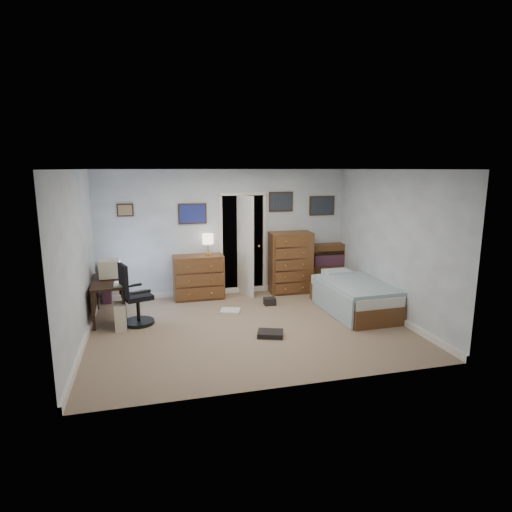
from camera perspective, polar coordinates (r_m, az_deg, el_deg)
The scene contains 15 objects.
floor at distance 7.01m, azimuth -0.96°, elevation -9.48°, with size 5.00×4.00×0.02m, color gray.
computer_desk at distance 7.67m, azimuth -19.64°, elevation -4.22°, with size 0.59×1.18×0.66m.
crt_monitor at distance 7.74m, azimuth -18.95°, elevation -1.62°, with size 0.36×0.34×0.32m.
keyboard at distance 7.28m, azimuth -17.92°, elevation -3.61°, with size 0.13×0.35×0.02m, color beige.
pc_tower at distance 7.22m, azimuth -17.61°, elevation -7.66°, with size 0.20×0.38×0.40m.
office_chair at distance 7.25m, azimuth -15.93°, elevation -5.83°, with size 0.63×0.63×1.03m.
media_stack at distance 8.55m, azimuth -19.35°, elevation -3.41°, with size 0.16×0.16×0.79m, color maroon.
low_dresser at distance 8.46m, azimuth -7.67°, elevation -2.78°, with size 0.96×0.48×0.86m, color brown.
table_lamp at distance 8.33m, azimuth -6.44°, elevation 2.18°, with size 0.22×0.22×0.42m.
doorway at distance 8.97m, azimuth -2.19°, elevation 1.89°, with size 0.96×1.12×2.05m.
tall_dresser at distance 8.79m, azimuth 4.58°, elevation -0.84°, with size 0.85×0.50×1.25m, color brown.
headboard_bookcase at distance 9.27m, azimuth 10.00°, elevation -1.09°, with size 1.06×0.29×0.95m.
bed at distance 7.86m, azimuth 12.80°, elevation -5.20°, with size 1.03×1.85×0.60m.
wall_posters at distance 8.64m, azimuth -0.37°, elevation 6.51°, with size 4.38×0.04×0.60m.
floor_clutter at distance 7.28m, azimuth 0.44°, elevation -8.24°, with size 1.11×1.76×0.13m.
Camera 1 is at (-1.51, -6.37, 2.51)m, focal length 30.00 mm.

